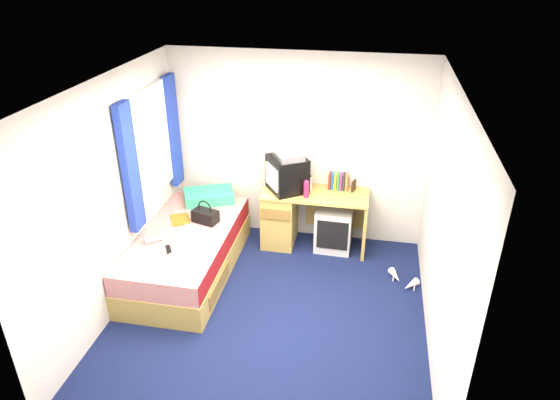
% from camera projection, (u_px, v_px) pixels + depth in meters
% --- Properties ---
extents(ground, '(3.40, 3.40, 0.00)m').
position_uv_depth(ground, '(270.00, 313.00, 5.26)').
color(ground, '#0C1438').
rests_on(ground, ground).
extents(room_shell, '(3.40, 3.40, 3.40)m').
position_uv_depth(room_shell, '(268.00, 189.00, 4.60)').
color(room_shell, white).
rests_on(room_shell, ground).
extents(bed, '(1.01, 2.00, 0.54)m').
position_uv_depth(bed, '(188.00, 252.00, 5.81)').
color(bed, tan).
rests_on(bed, ground).
extents(pillow, '(0.71, 0.60, 0.13)m').
position_uv_depth(pillow, '(209.00, 196.00, 6.36)').
color(pillow, teal).
rests_on(pillow, bed).
extents(desk, '(1.30, 0.55, 0.75)m').
position_uv_depth(desk, '(293.00, 215.00, 6.33)').
color(desk, tan).
rests_on(desk, ground).
extents(storage_cube, '(0.46, 0.46, 0.56)m').
position_uv_depth(storage_cube, '(334.00, 228.00, 6.29)').
color(storage_cube, silver).
rests_on(storage_cube, ground).
extents(crt_tv, '(0.58, 0.59, 0.44)m').
position_uv_depth(crt_tv, '(287.00, 174.00, 6.09)').
color(crt_tv, black).
rests_on(crt_tv, desk).
extents(vcr, '(0.47, 0.51, 0.08)m').
position_uv_depth(vcr, '(287.00, 154.00, 5.97)').
color(vcr, '#BBBABD').
rests_on(vcr, crt_tv).
extents(book_row, '(0.24, 0.13, 0.20)m').
position_uv_depth(book_row, '(338.00, 181.00, 6.18)').
color(book_row, maroon).
rests_on(book_row, desk).
extents(picture_frame, '(0.05, 0.12, 0.14)m').
position_uv_depth(picture_frame, '(354.00, 186.00, 6.14)').
color(picture_frame, black).
rests_on(picture_frame, desk).
extents(pink_water_bottle, '(0.07, 0.07, 0.20)m').
position_uv_depth(pink_water_bottle, '(306.00, 190.00, 5.96)').
color(pink_water_bottle, '#F12251').
rests_on(pink_water_bottle, desk).
extents(aerosol_can, '(0.06, 0.06, 0.18)m').
position_uv_depth(aerosol_can, '(310.00, 183.00, 6.15)').
color(aerosol_can, silver).
rests_on(aerosol_can, desk).
extents(handbag, '(0.33, 0.25, 0.28)m').
position_uv_depth(handbag, '(205.00, 216.00, 5.86)').
color(handbag, black).
rests_on(handbag, bed).
extents(towel, '(0.38, 0.34, 0.11)m').
position_uv_depth(towel, '(192.00, 236.00, 5.51)').
color(towel, white).
rests_on(towel, bed).
extents(magazine, '(0.31, 0.34, 0.01)m').
position_uv_depth(magazine, '(180.00, 219.00, 5.93)').
color(magazine, gold).
rests_on(magazine, bed).
extents(water_bottle, '(0.20, 0.18, 0.07)m').
position_uv_depth(water_bottle, '(154.00, 239.00, 5.49)').
color(water_bottle, silver).
rests_on(water_bottle, bed).
extents(colour_swatch_fan, '(0.22, 0.16, 0.01)m').
position_uv_depth(colour_swatch_fan, '(170.00, 252.00, 5.30)').
color(colour_swatch_fan, yellow).
rests_on(colour_swatch_fan, bed).
extents(remote_control, '(0.12, 0.16, 0.02)m').
position_uv_depth(remote_control, '(168.00, 249.00, 5.34)').
color(remote_control, black).
rests_on(remote_control, bed).
extents(window_assembly, '(0.11, 1.42, 1.40)m').
position_uv_depth(window_assembly, '(152.00, 147.00, 5.66)').
color(window_assembly, silver).
rests_on(window_assembly, room_shell).
extents(white_heels, '(0.36, 0.38, 0.09)m').
position_uv_depth(white_heels, '(403.00, 280.00, 5.70)').
color(white_heels, white).
rests_on(white_heels, ground).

